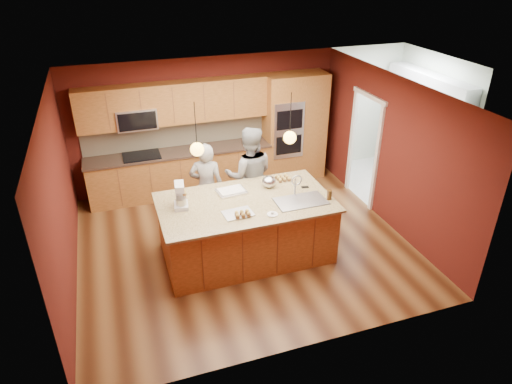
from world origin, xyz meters
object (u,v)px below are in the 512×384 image
object	(u,v)px
stand_mixer	(180,197)
mixing_bowl	(269,182)
person_right	(250,176)
island	(247,228)
person_left	(207,187)

from	to	relation	value
stand_mixer	mixing_bowl	bearing A→B (deg)	15.40
person_right	stand_mixer	distance (m)	1.66
person_right	stand_mixer	world-z (taller)	person_right
island	stand_mixer	world-z (taller)	stand_mixer
person_right	stand_mixer	size ratio (longest dim) A/B	4.59
person_left	stand_mixer	world-z (taller)	person_left
stand_mixer	mixing_bowl	size ratio (longest dim) A/B	1.70
island	stand_mixer	size ratio (longest dim) A/B	6.84
island	mixing_bowl	world-z (taller)	island
island	mixing_bowl	bearing A→B (deg)	35.02
person_right	mixing_bowl	xyz separation A→B (m)	(0.12, -0.67, 0.18)
stand_mixer	person_right	bearing A→B (deg)	39.89
island	person_left	xyz separation A→B (m)	(-0.42, 1.02, 0.31)
person_right	stand_mixer	bearing A→B (deg)	46.14
person_left	stand_mixer	distance (m)	1.11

